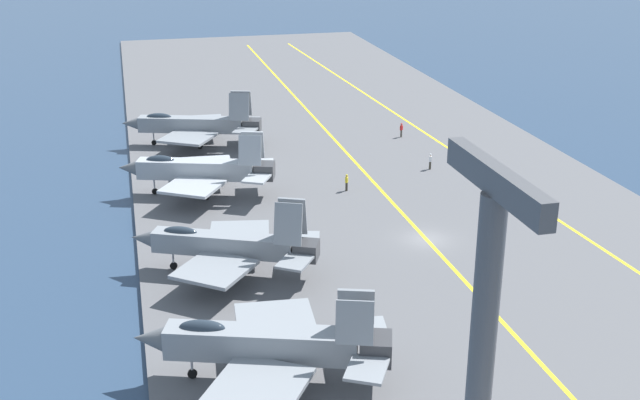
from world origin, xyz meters
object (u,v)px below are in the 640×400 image
(parked_jet_third, at_px, (199,170))
(crew_red_vest, at_px, (401,129))
(parked_jet_fourth, at_px, (194,125))
(parked_jet_nearest, at_px, (265,344))
(crew_yellow_vest, at_px, (347,182))
(parked_jet_second, at_px, (228,244))
(crew_white_vest, at_px, (430,161))

(parked_jet_third, distance_m, crew_red_vest, 30.65)
(parked_jet_third, bearing_deg, crew_red_vest, -60.84)
(parked_jet_fourth, bearing_deg, parked_jet_nearest, 179.35)
(crew_yellow_vest, relative_size, crew_red_vest, 0.99)
(crew_yellow_vest, bearing_deg, crew_red_vest, -34.77)
(parked_jet_second, distance_m, parked_jet_fourth, 36.06)
(parked_jet_third, xyz_separation_m, crew_white_vest, (2.17, -25.64, -1.75))
(crew_yellow_vest, bearing_deg, parked_jet_second, 138.66)
(parked_jet_nearest, relative_size, parked_jet_third, 1.01)
(parked_jet_fourth, distance_m, crew_yellow_vest, 23.99)
(parked_jet_second, bearing_deg, crew_white_vest, -50.50)
(parked_jet_fourth, xyz_separation_m, crew_yellow_vest, (-19.68, -13.61, -1.67))
(parked_jet_fourth, bearing_deg, crew_yellow_vest, -145.33)
(parked_jet_second, height_order, parked_jet_third, parked_jet_second)
(parked_jet_nearest, distance_m, crew_red_vest, 55.87)
(parked_jet_third, bearing_deg, crew_yellow_vest, -98.82)
(parked_jet_nearest, bearing_deg, parked_jet_fourth, -0.65)
(parked_jet_nearest, xyz_separation_m, parked_jet_second, (15.77, 0.20, -0.12))
(crew_white_vest, relative_size, crew_yellow_vest, 1.02)
(parked_jet_nearest, bearing_deg, parked_jet_third, 0.96)
(parked_jet_fourth, relative_size, crew_yellow_vest, 9.55)
(parked_jet_nearest, relative_size, crew_white_vest, 8.92)
(parked_jet_second, height_order, crew_yellow_vest, parked_jet_second)
(crew_yellow_vest, bearing_deg, crew_white_vest, -67.69)
(parked_jet_second, bearing_deg, parked_jet_nearest, -179.27)
(parked_jet_nearest, xyz_separation_m, crew_white_vest, (36.60, -25.06, -1.69))
(parked_jet_fourth, bearing_deg, parked_jet_second, 178.75)
(parked_jet_second, distance_m, parked_jet_third, 18.66)
(crew_white_vest, xyz_separation_m, crew_red_vest, (12.75, -1.08, -0.01))
(crew_white_vest, distance_m, crew_red_vest, 12.79)
(crew_white_vest, bearing_deg, parked_jet_fourth, 58.12)
(parked_jet_nearest, bearing_deg, parked_jet_second, 0.73)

